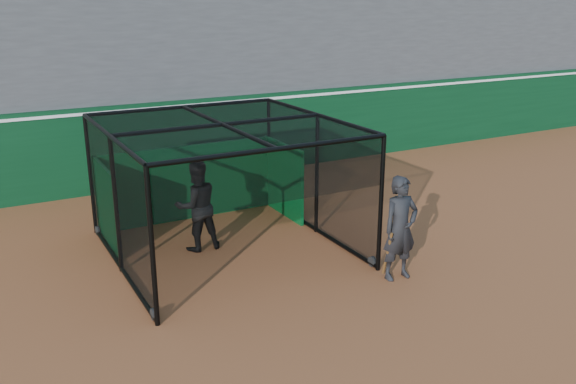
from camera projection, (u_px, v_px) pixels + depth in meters
name	position (u px, v px, depth m)	size (l,w,h in m)	color
ground	(291.00, 299.00, 11.41)	(120.00, 120.00, 0.00)	brown
outfield_wall	(154.00, 143.00, 18.14)	(50.00, 0.50, 2.50)	#093519
grandstand	(115.00, 27.00, 20.33)	(50.00, 7.85, 8.95)	#4C4C4F
batting_cage	(224.00, 189.00, 13.25)	(4.78, 5.07, 2.85)	black
batter	(197.00, 206.00, 13.42)	(0.99, 0.77, 2.04)	black
on_deck_player	(400.00, 228.00, 11.99)	(0.79, 0.53, 2.12)	black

